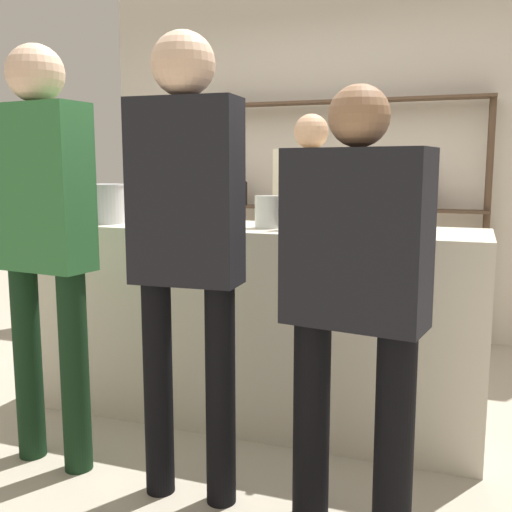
# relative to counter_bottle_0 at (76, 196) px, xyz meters

# --- Properties ---
(ground_plane) EXTENTS (16.00, 16.00, 0.00)m
(ground_plane) POSITION_rel_counter_bottle_0_xyz_m (1.00, 0.12, -1.16)
(ground_plane) COLOR #B2A893
(bar_counter) EXTENTS (2.28, 0.60, 1.02)m
(bar_counter) POSITION_rel_counter_bottle_0_xyz_m (1.00, 0.12, -0.65)
(bar_counter) COLOR beige
(bar_counter) RESTS_ON ground_plane
(back_wall) EXTENTS (3.88, 0.12, 2.80)m
(back_wall) POSITION_rel_counter_bottle_0_xyz_m (1.00, 2.02, 0.24)
(back_wall) COLOR beige
(back_wall) RESTS_ON ground_plane
(back_shelf) EXTENTS (2.32, 0.18, 1.82)m
(back_shelf) POSITION_rel_counter_bottle_0_xyz_m (1.00, 1.84, 0.05)
(back_shelf) COLOR #4C3828
(back_shelf) RESTS_ON ground_plane
(counter_bottle_0) EXTENTS (0.08, 0.08, 0.36)m
(counter_bottle_0) POSITION_rel_counter_bottle_0_xyz_m (0.00, 0.00, 0.00)
(counter_bottle_0) COLOR silver
(counter_bottle_0) RESTS_ON bar_counter
(counter_bottle_1) EXTENTS (0.08, 0.08, 0.34)m
(counter_bottle_1) POSITION_rel_counter_bottle_0_xyz_m (1.22, 0.04, -0.01)
(counter_bottle_1) COLOR black
(counter_bottle_1) RESTS_ON bar_counter
(counter_bottle_2) EXTENTS (0.07, 0.07, 0.34)m
(counter_bottle_2) POSITION_rel_counter_bottle_0_xyz_m (1.78, 0.12, -0.02)
(counter_bottle_2) COLOR brown
(counter_bottle_2) RESTS_ON bar_counter
(counter_bottle_3) EXTENTS (0.07, 0.07, 0.35)m
(counter_bottle_3) POSITION_rel_counter_bottle_0_xyz_m (1.42, 0.29, -0.01)
(counter_bottle_3) COLOR black
(counter_bottle_3) RESTS_ON bar_counter
(counter_bottle_4) EXTENTS (0.09, 0.09, 0.35)m
(counter_bottle_4) POSITION_rel_counter_bottle_0_xyz_m (1.56, -0.04, -0.01)
(counter_bottle_4) COLOR black
(counter_bottle_4) RESTS_ON bar_counter
(wine_glass) EXTENTS (0.08, 0.08, 0.15)m
(wine_glass) POSITION_rel_counter_bottle_0_xyz_m (0.01, 0.26, -0.03)
(wine_glass) COLOR silver
(wine_glass) RESTS_ON bar_counter
(ice_bucket) EXTENTS (0.23, 0.23, 0.21)m
(ice_bucket) POSITION_rel_counter_bottle_0_xyz_m (0.17, 0.01, -0.04)
(ice_bucket) COLOR #B2B2B7
(ice_bucket) RESTS_ON bar_counter
(cork_jar) EXTENTS (0.13, 0.13, 0.16)m
(cork_jar) POSITION_rel_counter_bottle_0_xyz_m (1.08, 0.08, -0.07)
(cork_jar) COLOR silver
(cork_jar) RESTS_ON bar_counter
(customer_center) EXTENTS (0.43, 0.24, 1.81)m
(customer_center) POSITION_rel_counter_bottle_0_xyz_m (1.02, -0.71, -0.08)
(customer_center) COLOR black
(customer_center) RESTS_ON ground_plane
(customer_left) EXTENTS (0.45, 0.24, 1.82)m
(customer_left) POSITION_rel_counter_bottle_0_xyz_m (0.32, -0.66, -0.08)
(customer_left) COLOR black
(customer_left) RESTS_ON ground_plane
(server_behind_counter) EXTENTS (0.47, 0.25, 1.65)m
(server_behind_counter) POSITION_rel_counter_bottle_0_xyz_m (1.07, 0.93, -0.20)
(server_behind_counter) COLOR #575347
(server_behind_counter) RESTS_ON ground_plane
(customer_right) EXTENTS (0.52, 0.29, 1.59)m
(customer_right) POSITION_rel_counter_bottle_0_xyz_m (1.67, -0.71, -0.24)
(customer_right) COLOR black
(customer_right) RESTS_ON ground_plane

